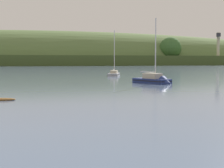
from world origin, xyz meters
name	(u,v)px	position (x,y,z in m)	size (l,w,h in m)	color
far_shoreline_hill	(50,64)	(-3.34, 222.68, 0.39)	(597.74, 88.61, 46.20)	#3C4E24
dockside_crane	(218,50)	(100.41, 185.89, 9.78)	(7.88, 11.47, 20.65)	#4C4C51
sailboat_near_mooring	(114,75)	(2.80, 61.62, 0.16)	(3.89, 6.50, 10.28)	#ADB2BC
sailboat_far_left	(155,82)	(3.02, 38.18, 0.25)	(4.70, 6.56, 9.92)	navy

